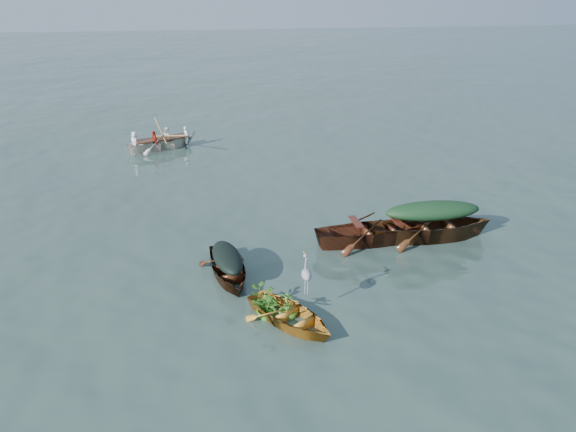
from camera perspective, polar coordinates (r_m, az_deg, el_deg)
The scene contains 13 objects.
ground at distance 14.23m, azimuth 4.28°, elevation -6.05°, with size 140.00×140.00×0.00m, color #374D45.
yellow_dinghy at distance 12.38m, azimuth 0.23°, elevation -10.89°, with size 1.24×2.87×0.75m, color orange.
dark_covered_boat at distance 14.22m, azimuth -6.10°, elevation -6.13°, with size 1.21×3.27×0.79m, color #41260F.
green_tarp_boat at distance 16.59m, azimuth 14.20°, elevation -2.25°, with size 1.55×4.98×1.20m, color #512E12.
open_wooden_boat at distance 16.06m, azimuth 8.72°, elevation -2.66°, with size 1.45×4.68×1.11m, color #512414.
rowed_boat at distance 25.08m, azimuth -12.68°, elevation 6.62°, with size 1.22×4.08×0.96m, color white.
dark_tarp_cover at distance 13.94m, azimuth -6.20°, elevation -4.00°, with size 0.67×1.80×0.40m, color black.
green_tarp_cover at distance 16.25m, azimuth 14.49°, elevation 0.49°, with size 0.85×2.74×0.52m, color #183B1E.
thwart_benches at distance 15.82m, azimuth 8.84°, elevation -0.79°, with size 0.87×2.34×0.04m, color #42180F, non-canonical shape.
heron at distance 12.30m, azimuth 1.89°, elevation -6.54°, with size 0.28×0.40×0.92m, color #9E9FA6, non-canonical shape.
dinghy_weeds at distance 12.37m, azimuth -1.50°, elevation -7.22°, with size 0.70×0.90×0.60m, color #37771F.
rowers at distance 24.86m, azimuth -12.86°, elevation 8.52°, with size 1.10×2.86×0.76m, color silver.
oars at distance 24.95m, azimuth -12.78°, elevation 7.74°, with size 2.60×0.60×0.06m, color #A67A3F, non-canonical shape.
Camera 1 is at (-2.94, -12.06, 6.95)m, focal length 35.00 mm.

